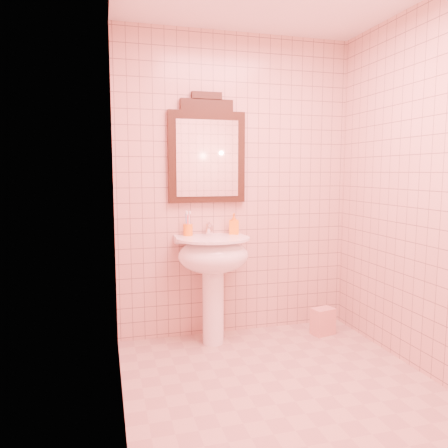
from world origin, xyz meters
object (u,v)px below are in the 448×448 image
object	(u,v)px
towel	(323,321)
soap_dispenser	(234,224)
pedestal_sink	(213,263)
toothbrush_cup	(188,230)
mirror	(207,152)

from	to	relation	value
towel	soap_dispenser	bearing A→B (deg)	165.68
pedestal_sink	toothbrush_cup	distance (m)	0.34
pedestal_sink	toothbrush_cup	bearing A→B (deg)	140.09
pedestal_sink	mirror	distance (m)	0.89
toothbrush_cup	towel	distance (m)	1.39
mirror	towel	xyz separation A→B (m)	(0.95, -0.26, -1.42)
mirror	toothbrush_cup	world-z (taller)	mirror
pedestal_sink	soap_dispenser	world-z (taller)	soap_dispenser
towel	toothbrush_cup	bearing A→B (deg)	169.83
soap_dispenser	towel	xyz separation A→B (m)	(0.74, -0.19, -0.84)
pedestal_sink	soap_dispenser	size ratio (longest dim) A/B	4.97
toothbrush_cup	soap_dispenser	xyz separation A→B (m)	(0.38, -0.01, 0.04)
mirror	toothbrush_cup	distance (m)	0.65
soap_dispenser	pedestal_sink	bearing A→B (deg)	-132.74
toothbrush_cup	soap_dispenser	bearing A→B (deg)	-1.89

